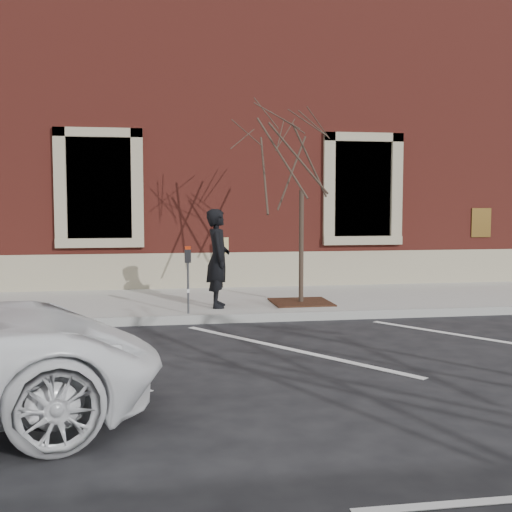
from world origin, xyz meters
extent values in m
plane|color=#28282B|center=(0.00, 0.00, 0.00)|extent=(120.00, 120.00, 0.00)
cube|color=#ADAAA3|center=(0.00, 1.75, 0.07)|extent=(40.00, 3.50, 0.15)
cube|color=#9E9E99|center=(0.00, -0.05, 0.07)|extent=(40.00, 0.12, 0.15)
cube|color=maroon|center=(0.00, 7.75, 4.00)|extent=(40.00, 8.50, 8.00)
cube|color=gray|center=(0.00, 3.53, 0.55)|extent=(40.00, 0.06, 0.80)
cube|color=black|center=(-3.00, 3.65, 2.40)|extent=(1.40, 0.30, 2.20)
cube|color=gray|center=(-3.00, 3.48, 1.20)|extent=(1.90, 0.20, 0.20)
cube|color=black|center=(3.00, 3.65, 2.40)|extent=(1.40, 0.30, 2.20)
cube|color=gray|center=(3.00, 3.48, 1.20)|extent=(1.90, 0.20, 0.20)
imported|color=black|center=(-0.69, 0.73, 1.06)|extent=(0.49, 0.70, 1.81)
cylinder|color=#595B60|center=(-1.27, 0.12, 0.59)|extent=(0.04, 0.04, 0.89)
cube|color=black|center=(-1.27, 0.12, 1.15)|extent=(0.11, 0.08, 0.23)
cube|color=#B1290B|center=(-1.27, 0.12, 1.30)|extent=(0.10, 0.08, 0.05)
cube|color=white|center=(-1.27, 0.08, 0.55)|extent=(0.04, 0.00, 0.06)
cube|color=#3A1C12|center=(0.94, 0.98, 0.16)|extent=(1.11, 1.11, 0.03)
cylinder|color=#3E3025|center=(0.94, 0.98, 1.23)|extent=(0.09, 0.09, 2.16)
camera|label=1|loc=(-1.89, -10.95, 2.05)|focal=45.00mm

